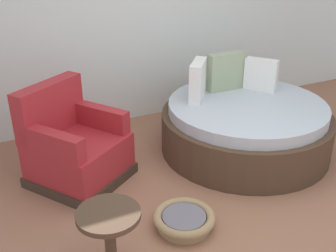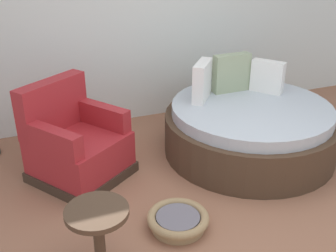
# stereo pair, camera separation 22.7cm
# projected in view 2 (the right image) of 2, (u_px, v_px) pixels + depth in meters

# --- Properties ---
(ground_plane) EXTENTS (8.00, 8.00, 0.02)m
(ground_plane) POSITION_uv_depth(u_px,v_px,m) (233.00, 231.00, 3.36)
(ground_plane) COLOR #936047
(back_wall) EXTENTS (8.00, 0.12, 2.88)m
(back_wall) POSITION_uv_depth(u_px,v_px,m) (136.00, 2.00, 4.80)
(back_wall) COLOR silver
(back_wall) RESTS_ON ground_plane
(round_daybed) EXTENTS (1.83, 1.83, 0.98)m
(round_daybed) POSITION_uv_depth(u_px,v_px,m) (249.00, 127.00, 4.42)
(round_daybed) COLOR #473323
(round_daybed) RESTS_ON ground_plane
(red_armchair) EXTENTS (1.11, 1.11, 0.94)m
(red_armchair) POSITION_uv_depth(u_px,v_px,m) (75.00, 145.00, 3.96)
(red_armchair) COLOR #38281E
(red_armchair) RESTS_ON ground_plane
(pet_basket) EXTENTS (0.51, 0.51, 0.13)m
(pet_basket) POSITION_uv_depth(u_px,v_px,m) (178.00, 220.00, 3.35)
(pet_basket) COLOR #9E7F56
(pet_basket) RESTS_ON ground_plane
(side_table) EXTENTS (0.44, 0.44, 0.52)m
(side_table) POSITION_uv_depth(u_px,v_px,m) (98.00, 221.00, 2.79)
(side_table) COLOR #473323
(side_table) RESTS_ON ground_plane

